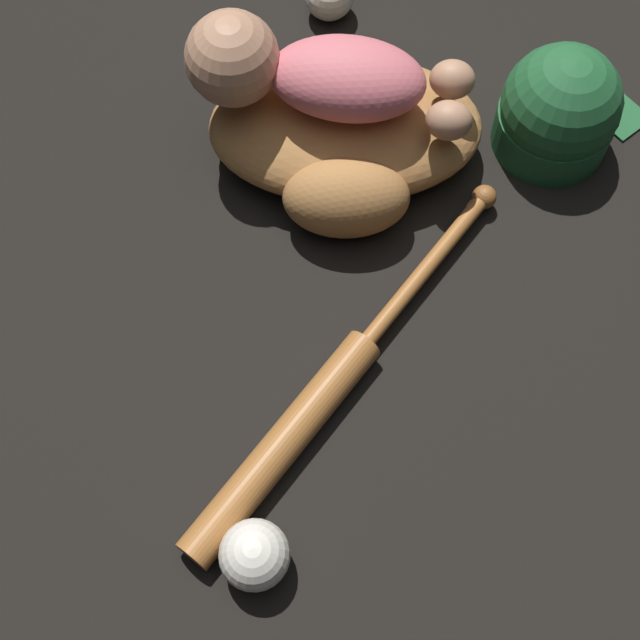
% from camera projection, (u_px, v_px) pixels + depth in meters
% --- Properties ---
extents(ground_plane, '(6.00, 6.00, 0.00)m').
position_uv_depth(ground_plane, '(333.00, 189.00, 1.18)').
color(ground_plane, black).
extents(baseball_glove, '(0.41, 0.34, 0.10)m').
position_uv_depth(baseball_glove, '(346.00, 139.00, 1.15)').
color(baseball_glove, '#A8703D').
rests_on(baseball_glove, ground).
extents(baby_figure, '(0.35, 0.24, 0.12)m').
position_uv_depth(baby_figure, '(307.00, 72.00, 1.07)').
color(baby_figure, '#D16670').
rests_on(baby_figure, baseball_glove).
extents(baseball_bat, '(0.51, 0.35, 0.04)m').
position_uv_depth(baseball_bat, '(313.00, 407.00, 1.03)').
color(baseball_bat, '#9E602D').
rests_on(baseball_bat, ground).
extents(baseball, '(0.08, 0.08, 0.08)m').
position_uv_depth(baseball, '(254.00, 555.00, 0.94)').
color(baseball, silver).
rests_on(baseball, ground).
extents(baseball_cap, '(0.23, 0.19, 0.16)m').
position_uv_depth(baseball_cap, '(559.00, 111.00, 1.16)').
color(baseball_cap, '#1E562D').
rests_on(baseball_cap, ground).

